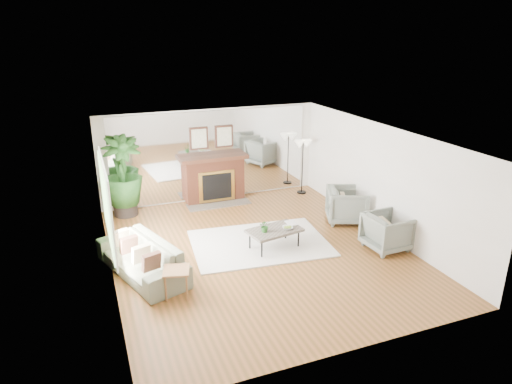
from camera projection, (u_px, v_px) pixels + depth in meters
name	position (u px, v px, depth m)	size (l,w,h in m)	color
ground	(259.00, 251.00, 9.77)	(7.00, 7.00, 0.00)	brown
wall_left	(107.00, 216.00, 8.32)	(0.02, 7.00, 2.50)	white
wall_right	(381.00, 180.00, 10.37)	(0.02, 7.00, 2.50)	white
wall_back	(212.00, 155.00, 12.41)	(6.00, 0.02, 2.50)	white
mirror_panel	(212.00, 155.00, 12.39)	(5.40, 0.04, 2.40)	silver
window_panel	(106.00, 204.00, 8.65)	(0.04, 2.40, 1.50)	#B2E09E
fireplace	(215.00, 178.00, 12.40)	(1.85, 0.83, 2.05)	brown
area_rug	(260.00, 243.00, 10.08)	(2.94, 2.10, 0.03)	silver
coffee_table	(274.00, 231.00, 9.72)	(1.24, 0.86, 0.45)	#655C50
sofa	(142.00, 258.00, 8.75)	(2.25, 0.88, 0.66)	gray
armchair_back	(347.00, 205.00, 11.13)	(0.91, 0.94, 0.85)	slate
armchair_front	(387.00, 232.00, 9.73)	(0.85, 0.87, 0.79)	slate
side_table	(176.00, 274.00, 7.98)	(0.56, 0.56, 0.52)	olive
potted_ficus	(122.00, 174.00, 11.30)	(1.09, 1.09, 2.03)	black
floor_lamp	(303.00, 148.00, 12.78)	(0.51, 0.28, 1.56)	black
tabletop_plant	(265.00, 226.00, 9.54)	(0.24, 0.21, 0.27)	#2F6023
fruit_bowl	(288.00, 228.00, 9.72)	(0.23, 0.23, 0.06)	olive
book	(287.00, 224.00, 9.96)	(0.22, 0.30, 0.02)	olive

